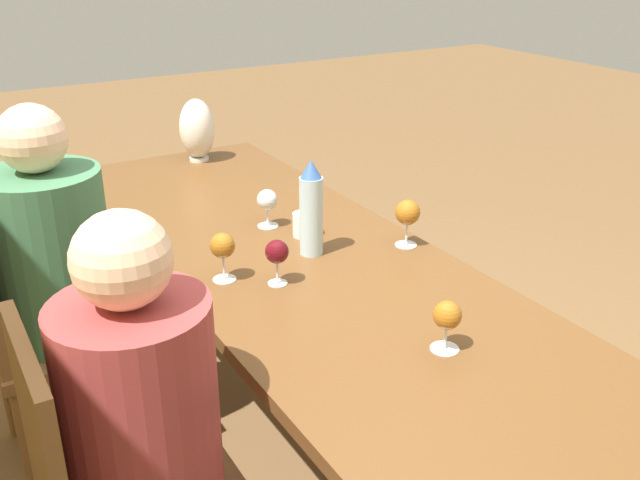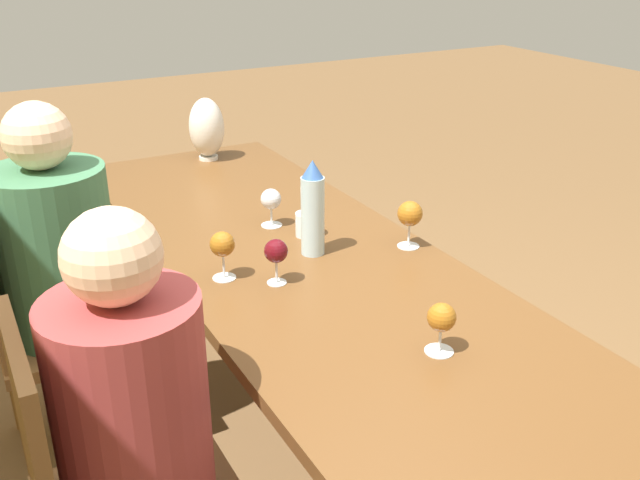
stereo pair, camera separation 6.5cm
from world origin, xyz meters
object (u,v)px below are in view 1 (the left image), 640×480
water_tumbler (304,225)px  person_near (151,444)px  wine_glass_1 (223,247)px  vase (197,129)px  water_bottle (311,209)px  wine_glass_3 (408,213)px  wine_glass_4 (447,317)px  person_far (61,281)px  wine_glass_2 (277,253)px  wine_glass_0 (267,201)px  chair_far (38,326)px

water_tumbler → person_near: size_ratio=0.07×
wine_glass_1 → person_near: person_near is taller
wine_glass_1 → vase: bearing=-18.3°
water_bottle → wine_glass_3: bearing=-109.5°
wine_glass_4 → wine_glass_3: bearing=-28.3°
wine_glass_4 → person_far: person_far is taller
wine_glass_1 → person_near: (-0.46, 0.38, -0.21)m
wine_glass_2 → wine_glass_4: (-0.51, -0.19, -0.01)m
wine_glass_0 → person_far: size_ratio=0.11×
wine_glass_0 → person_far: 0.70m
water_tumbler → wine_glass_1: 0.39m
wine_glass_0 → wine_glass_1: wine_glass_1 is taller
wine_glass_1 → wine_glass_4: (-0.61, -0.30, -0.01)m
water_bottle → wine_glass_0: 0.27m
wine_glass_2 → wine_glass_4: size_ratio=1.04×
wine_glass_0 → wine_glass_3: wine_glass_3 is taller
vase → person_near: person_near is taller
water_bottle → water_tumbler: bearing=-19.8°
wine_glass_1 → wine_glass_2: 0.16m
wine_glass_0 → wine_glass_2: (-0.39, 0.17, 0.01)m
person_far → water_bottle: bearing=-120.2°
wine_glass_1 → wine_glass_4: 0.68m
person_far → person_near: bearing=179.9°
vase → chair_far: size_ratio=0.28×
wine_glass_4 → chair_far: (1.04, 0.77, -0.32)m
chair_far → person_far: size_ratio=0.79×
wine_glass_0 → wine_glass_2: 0.43m
water_tumbler → chair_far: size_ratio=0.08×
vase → wine_glass_1: bearing=161.7°
person_far → vase: bearing=-47.5°
wine_glass_1 → wine_glass_0: bearing=-44.4°
vase → water_bottle: bearing=176.7°
wine_glass_1 → wine_glass_3: wine_glass_3 is taller
vase → wine_glass_2: bearing=168.4°
water_tumbler → wine_glass_1: wine_glass_1 is taller
wine_glass_1 → wine_glass_2: (-0.10, -0.12, -0.01)m
person_near → wine_glass_3: bearing=-68.3°
wine_glass_0 → chair_far: 0.83m
wine_glass_4 → wine_glass_2: bearing=20.0°
person_far → wine_glass_1: bearing=-138.6°
chair_far → water_bottle: bearing=-117.2°
wine_glass_3 → person_near: size_ratio=0.13×
water_bottle → wine_glass_4: water_bottle is taller
wine_glass_1 → wine_glass_3: 0.60m
chair_far → wine_glass_3: bearing=-115.2°
wine_glass_2 → chair_far: (0.53, 0.59, -0.33)m
water_bottle → wine_glass_1: water_bottle is taller
wine_glass_0 → wine_glass_3: size_ratio=0.86×
water_bottle → wine_glass_3: water_bottle is taller
water_bottle → person_far: (0.40, 0.68, -0.24)m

